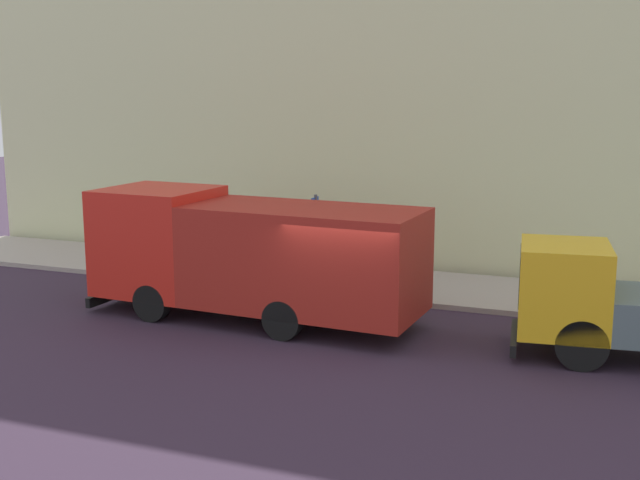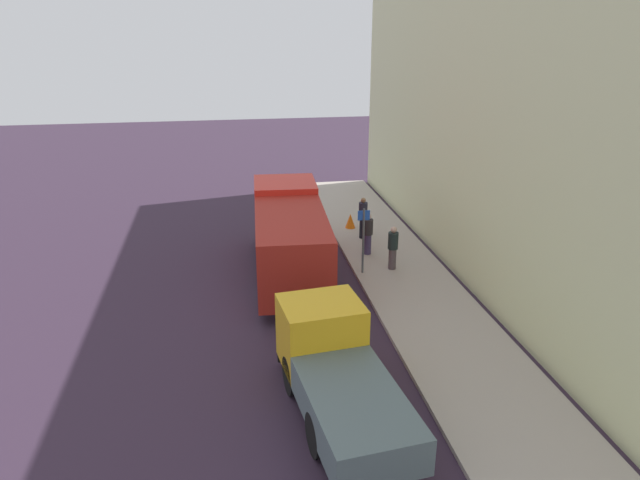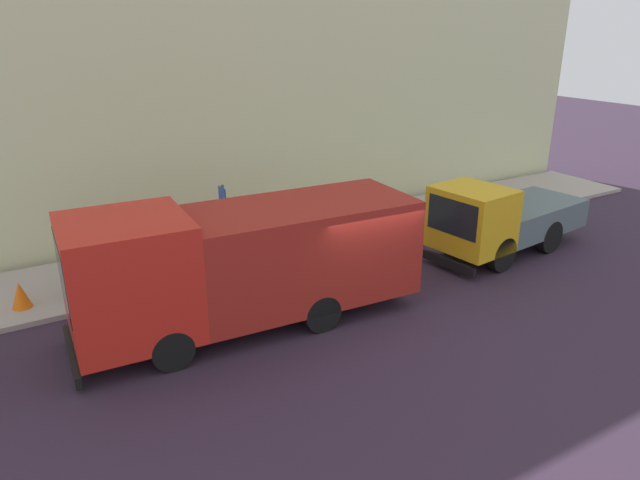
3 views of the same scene
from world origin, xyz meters
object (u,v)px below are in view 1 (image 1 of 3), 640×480
(pedestrian_standing, at_px, (263,247))
(street_sign_post, at_px, (316,234))
(pedestrian_third, at_px, (208,238))
(traffic_cone_orange, at_px, (162,258))
(small_flatbed_truck, at_px, (635,306))
(large_utility_truck, at_px, (251,252))
(pedestrian_walking, at_px, (326,247))

(pedestrian_standing, relative_size, street_sign_post, 0.68)
(pedestrian_third, relative_size, traffic_cone_orange, 2.75)
(pedestrian_standing, height_order, traffic_cone_orange, pedestrian_standing)
(small_flatbed_truck, height_order, pedestrian_standing, small_flatbed_truck)
(large_utility_truck, distance_m, pedestrian_walking, 3.85)
(pedestrian_walking, bearing_deg, traffic_cone_orange, -7.89)
(pedestrian_standing, height_order, street_sign_post, street_sign_post)
(small_flatbed_truck, bearing_deg, large_utility_truck, 84.49)
(traffic_cone_orange, distance_m, street_sign_post, 5.12)
(pedestrian_walking, bearing_deg, small_flatbed_truck, 140.49)
(street_sign_post, bearing_deg, pedestrian_third, 76.50)
(traffic_cone_orange, bearing_deg, large_utility_truck, -126.41)
(large_utility_truck, relative_size, pedestrian_standing, 4.70)
(street_sign_post, bearing_deg, pedestrian_standing, 70.64)
(traffic_cone_orange, bearing_deg, pedestrian_walking, -83.48)
(small_flatbed_truck, bearing_deg, pedestrian_third, 66.84)
(small_flatbed_truck, distance_m, pedestrian_walking, 8.56)
(street_sign_post, bearing_deg, pedestrian_walking, 8.17)
(pedestrian_standing, relative_size, pedestrian_third, 0.94)
(pedestrian_standing, height_order, pedestrian_third, pedestrian_third)
(traffic_cone_orange, bearing_deg, street_sign_post, -97.22)
(small_flatbed_truck, height_order, pedestrian_third, small_flatbed_truck)
(pedestrian_standing, distance_m, street_sign_post, 1.97)
(pedestrian_third, bearing_deg, small_flatbed_truck, -161.79)
(pedestrian_walking, distance_m, street_sign_post, 1.32)
(pedestrian_standing, xyz_separation_m, pedestrian_third, (0.23, 1.80, 0.06))
(small_flatbed_truck, xyz_separation_m, pedestrian_third, (3.32, 11.16, -0.01))
(small_flatbed_truck, distance_m, traffic_cone_orange, 12.93)
(large_utility_truck, relative_size, pedestrian_third, 4.43)
(small_flatbed_truck, relative_size, pedestrian_standing, 3.33)
(small_flatbed_truck, relative_size, pedestrian_third, 3.14)
(pedestrian_third, bearing_deg, large_utility_truck, 165.76)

